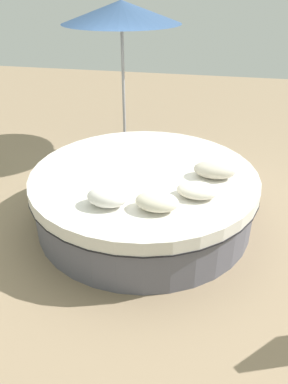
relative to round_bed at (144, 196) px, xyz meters
The scene contains 7 objects.
ground_plane 0.34m from the round_bed, ahead, with size 16.00×16.00×0.00m, color #9E8466.
round_bed is the anchor object (origin of this frame).
throw_pillow_0 0.91m from the round_bed, 74.22° to the left, with size 0.41×0.28×0.19m, color white.
throw_pillow_1 0.90m from the round_bed, 110.70° to the left, with size 0.43×0.30×0.18m, color beige.
throw_pillow_2 0.88m from the round_bed, 147.17° to the left, with size 0.43×0.30×0.15m, color silver.
throw_pillow_3 0.92m from the round_bed, behind, with size 0.48×0.29×0.19m, color beige.
patio_umbrella 2.98m from the round_bed, 70.12° to the right, with size 1.86×1.86×2.36m.
Camera 1 is at (-0.78, 3.83, 2.69)m, focal length 34.80 mm.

